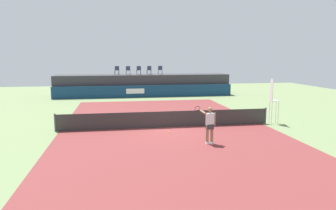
# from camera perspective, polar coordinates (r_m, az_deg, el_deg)

# --- Properties ---
(ground_plane) EXTENTS (48.00, 48.00, 0.00)m
(ground_plane) POSITION_cam_1_polar(r_m,az_deg,el_deg) (21.23, -1.63, -2.28)
(ground_plane) COLOR #6B7F51
(court_inner) EXTENTS (12.00, 22.00, 0.00)m
(court_inner) POSITION_cam_1_polar(r_m,az_deg,el_deg) (18.33, -0.35, -4.08)
(court_inner) COLOR maroon
(court_inner) RESTS_ON ground
(sponsor_wall) EXTENTS (18.00, 0.22, 1.20)m
(sponsor_wall) POSITION_cam_1_polar(r_m,az_deg,el_deg) (31.46, -4.26, 2.49)
(sponsor_wall) COLOR navy
(sponsor_wall) RESTS_ON ground
(spectator_platform) EXTENTS (18.00, 2.80, 2.20)m
(spectator_platform) POSITION_cam_1_polar(r_m,az_deg,el_deg) (33.19, -4.55, 3.69)
(spectator_platform) COLOR #38383D
(spectator_platform) RESTS_ON ground
(spectator_chair_far_left) EXTENTS (0.48, 0.48, 0.89)m
(spectator_chair_far_left) POSITION_cam_1_polar(r_m,az_deg,el_deg) (33.07, -9.31, 6.35)
(spectator_chair_far_left) COLOR #2D3D56
(spectator_chair_far_left) RESTS_ON spectator_platform
(spectator_chair_left) EXTENTS (0.47, 0.47, 0.89)m
(spectator_chair_left) POSITION_cam_1_polar(r_m,az_deg,el_deg) (32.70, -7.29, 6.37)
(spectator_chair_left) COLOR #2D3D56
(spectator_chair_left) RESTS_ON spectator_platform
(spectator_chair_center) EXTENTS (0.44, 0.44, 0.89)m
(spectator_chair_center) POSITION_cam_1_polar(r_m,az_deg,el_deg) (32.89, -5.36, 6.42)
(spectator_chair_center) COLOR #2D3D56
(spectator_chair_center) RESTS_ON spectator_platform
(spectator_chair_right) EXTENTS (0.47, 0.47, 0.89)m
(spectator_chair_right) POSITION_cam_1_polar(r_m,az_deg,el_deg) (32.95, -3.47, 6.44)
(spectator_chair_right) COLOR #2D3D56
(spectator_chair_right) RESTS_ON spectator_platform
(spectator_chair_far_right) EXTENTS (0.48, 0.48, 0.89)m
(spectator_chair_far_right) POSITION_cam_1_polar(r_m,az_deg,el_deg) (33.32, -1.44, 6.48)
(spectator_chair_far_right) COLOR #2D3D56
(spectator_chair_far_right) RESTS_ON spectator_platform
(umpire_chair) EXTENTS (0.50, 0.50, 2.76)m
(umpire_chair) POSITION_cam_1_polar(r_m,az_deg,el_deg) (20.18, 18.57, 1.23)
(umpire_chair) COLOR white
(umpire_chair) RESTS_ON ground
(tennis_net) EXTENTS (12.40, 0.02, 0.95)m
(tennis_net) POSITION_cam_1_polar(r_m,az_deg,el_deg) (18.23, -0.35, -2.64)
(tennis_net) COLOR #2D2D2D
(tennis_net) RESTS_ON ground
(net_post_near) EXTENTS (0.10, 0.10, 1.00)m
(net_post_near) POSITION_cam_1_polar(r_m,az_deg,el_deg) (18.32, -19.90, -3.04)
(net_post_near) COLOR #4C4C51
(net_post_near) RESTS_ON ground
(net_post_far) EXTENTS (0.10, 0.10, 1.00)m
(net_post_far) POSITION_cam_1_polar(r_m,az_deg,el_deg) (20.14, 17.35, -1.86)
(net_post_far) COLOR #4C4C51
(net_post_far) RESTS_ON ground
(tennis_player) EXTENTS (0.80, 1.12, 1.77)m
(tennis_player) POSITION_cam_1_polar(r_m,az_deg,el_deg) (14.90, 7.56, -3.45)
(tennis_player) COLOR white
(tennis_player) RESTS_ON court_inner
(tennis_ball) EXTENTS (0.07, 0.07, 0.07)m
(tennis_ball) POSITION_cam_1_polar(r_m,az_deg,el_deg) (17.03, 0.17, -4.98)
(tennis_ball) COLOR #D8EA33
(tennis_ball) RESTS_ON court_inner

